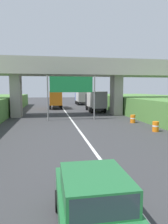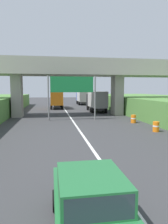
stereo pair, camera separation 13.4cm
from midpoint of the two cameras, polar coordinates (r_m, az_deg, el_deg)
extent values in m
cube|color=white|center=(23.36, -3.21, -2.90)|extent=(0.20, 87.39, 0.01)
cube|color=#9E998E|center=(29.06, -4.63, 11.27)|extent=(40.00, 4.80, 1.10)
cube|color=#9E998E|center=(26.98, -4.22, 14.01)|extent=(40.00, 0.36, 1.10)
cube|color=#9E998E|center=(31.37, -5.01, 12.92)|extent=(40.00, 0.36, 1.10)
cube|color=gray|center=(29.21, -18.62, 4.25)|extent=(1.30, 2.20, 5.71)
cube|color=gray|center=(30.43, 8.92, 4.57)|extent=(1.30, 2.20, 5.71)
cylinder|color=slate|center=(24.63, -10.31, 3.81)|extent=(0.18, 0.18, 5.41)
cylinder|color=slate|center=(25.22, 2.78, 3.96)|extent=(0.18, 0.18, 5.41)
cube|color=#167238|center=(24.75, -3.72, 7.74)|extent=(5.20, 0.12, 1.90)
cube|color=white|center=(24.73, -3.71, 7.74)|extent=(4.89, 0.01, 1.67)
cube|color=black|center=(41.06, -8.13, 1.95)|extent=(1.10, 7.30, 0.36)
cube|color=orange|center=(43.58, -8.24, 3.82)|extent=(2.10, 2.10, 2.10)
cube|color=#2D3842|center=(44.59, -8.28, 4.26)|extent=(1.89, 0.06, 0.90)
cube|color=orange|center=(39.93, -8.12, 3.96)|extent=(2.30, 5.20, 2.60)
cube|color=#AC5B13|center=(37.35, -8.01, 3.80)|extent=(2.21, 0.04, 2.50)
cylinder|color=black|center=(43.65, -9.49, 1.95)|extent=(0.30, 0.96, 0.96)
cylinder|color=black|center=(43.70, -6.94, 1.99)|extent=(0.30, 0.96, 0.96)
cylinder|color=black|center=(38.59, -9.61, 1.38)|extent=(0.30, 0.96, 0.96)
cylinder|color=black|center=(38.65, -6.43, 1.44)|extent=(0.30, 0.96, 0.96)
cylinder|color=black|center=(40.27, -9.61, 1.58)|extent=(0.30, 0.96, 0.96)
cylinder|color=black|center=(40.33, -6.57, 1.64)|extent=(0.30, 0.96, 0.96)
cube|color=black|center=(34.95, 3.00, 1.25)|extent=(1.10, 7.30, 0.36)
cube|color=black|center=(37.40, 2.13, 3.48)|extent=(2.10, 2.10, 2.10)
cube|color=#2D3842|center=(38.38, 1.83, 4.00)|extent=(1.89, 0.06, 0.90)
cube|color=#B7B7B2|center=(33.82, 3.40, 3.59)|extent=(2.30, 5.20, 2.60)
cube|color=gray|center=(31.32, 4.47, 3.37)|extent=(2.21, 0.04, 2.50)
cylinder|color=black|center=(37.31, 0.67, 1.30)|extent=(0.30, 0.96, 0.96)
cylinder|color=black|center=(37.70, 3.57, 1.34)|extent=(0.30, 0.96, 0.96)
cylinder|color=black|center=(32.32, 2.10, 0.52)|extent=(0.30, 0.96, 0.96)
cylinder|color=black|center=(32.82, 5.76, 0.58)|extent=(0.30, 0.96, 0.96)
cylinder|color=black|center=(33.97, 1.52, 0.81)|extent=(0.30, 0.96, 0.96)
cylinder|color=black|center=(34.45, 5.02, 0.86)|extent=(0.30, 0.96, 0.96)
cube|color=black|center=(51.25, -0.94, 2.87)|extent=(1.10, 7.30, 0.36)
cube|color=#233D9E|center=(53.76, -1.36, 4.34)|extent=(2.10, 2.10, 2.10)
cube|color=#2D3842|center=(54.76, -1.52, 4.69)|extent=(1.89, 0.06, 0.90)
cube|color=#B7B7B2|center=(50.15, -0.76, 4.49)|extent=(2.30, 5.20, 2.60)
cube|color=gray|center=(47.60, -0.28, 4.39)|extent=(2.21, 0.04, 2.50)
cylinder|color=black|center=(53.70, -2.38, 2.83)|extent=(0.30, 0.96, 0.96)
cylinder|color=black|center=(53.98, -0.34, 2.85)|extent=(0.30, 0.96, 0.96)
cylinder|color=black|center=(48.66, -1.74, 2.47)|extent=(0.30, 0.96, 0.96)
cylinder|color=black|center=(49.00, 0.74, 2.50)|extent=(0.30, 0.96, 0.96)
cylinder|color=black|center=(50.33, -2.01, 2.60)|extent=(0.30, 0.96, 0.96)
cylinder|color=black|center=(50.66, 0.39, 2.63)|extent=(0.30, 0.96, 0.96)
cube|color=#236B38|center=(5.70, 1.92, -25.91)|extent=(1.76, 4.10, 0.76)
cube|color=#236B38|center=(5.23, 2.30, -20.27)|extent=(1.56, 1.90, 0.64)
cube|color=#2D3842|center=(4.45, 5.02, -25.45)|extent=(1.44, 0.06, 0.54)
cylinder|color=black|center=(6.90, -7.71, -23.44)|extent=(0.22, 0.64, 0.64)
cylinder|color=black|center=(7.13, 6.68, -22.38)|extent=(0.22, 0.64, 0.64)
cylinder|color=orange|center=(19.23, 19.27, -3.89)|extent=(0.56, 0.56, 0.90)
cylinder|color=white|center=(19.22, 19.28, -3.68)|extent=(0.57, 0.57, 0.12)
cylinder|color=orange|center=(23.54, 13.39, -1.89)|extent=(0.56, 0.56, 0.90)
cylinder|color=white|center=(23.53, 13.39, -1.72)|extent=(0.57, 0.57, 0.12)
camera|label=1|loc=(0.07, -90.24, -0.03)|focal=32.55mm
camera|label=2|loc=(0.07, 89.76, 0.03)|focal=32.55mm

